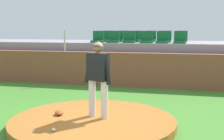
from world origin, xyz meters
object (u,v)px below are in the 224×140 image
(stadium_chair_9, at_px, (149,39))
(fielding_glove, at_px, (59,113))
(stadium_chair_3, at_px, (146,39))
(stadium_chair_11, at_px, (180,39))
(stadium_chair_5, at_px, (180,40))
(stadium_chair_8, at_px, (134,38))
(stadium_chair_10, at_px, (165,39))
(stadium_chair_0, at_px, (98,39))
(stadium_chair_2, at_px, (129,39))
(stadium_chair_13, at_px, (123,38))
(stadium_chair_16, at_px, (166,38))
(pitcher, at_px, (98,73))
(stadium_chair_15, at_px, (151,38))
(stadium_chair_7, at_px, (118,38))
(stadium_chair_4, at_px, (162,39))
(stadium_chair_14, at_px, (136,38))
(stadium_chair_12, at_px, (108,38))
(stadium_chair_1, at_px, (113,39))
(stadium_chair_6, at_px, (103,38))
(baseball, at_px, (54,130))

(stadium_chair_9, bearing_deg, fielding_glove, 80.00)
(stadium_chair_3, height_order, stadium_chair_11, same)
(stadium_chair_5, xyz_separation_m, stadium_chair_8, (-2.06, 0.93, 0.00))
(stadium_chair_3, relative_size, stadium_chair_5, 1.00)
(stadium_chair_9, relative_size, stadium_chair_10, 1.00)
(stadium_chair_0, height_order, stadium_chair_11, same)
(stadium_chair_8, bearing_deg, stadium_chair_2, 88.94)
(stadium_chair_0, height_order, stadium_chair_13, same)
(stadium_chair_10, relative_size, stadium_chair_16, 1.00)
(pitcher, distance_m, stadium_chair_11, 7.09)
(stadium_chair_5, height_order, stadium_chair_11, same)
(stadium_chair_0, relative_size, stadium_chair_15, 1.00)
(stadium_chair_7, bearing_deg, stadium_chair_10, 179.67)
(stadium_chair_4, distance_m, stadium_chair_8, 1.65)
(stadium_chair_0, bearing_deg, pitcher, 106.84)
(stadium_chair_0, bearing_deg, stadium_chair_8, -146.55)
(stadium_chair_13, relative_size, stadium_chair_14, 1.00)
(stadium_chair_5, xyz_separation_m, stadium_chair_12, (-3.49, 1.81, 0.00))
(stadium_chair_1, distance_m, stadium_chair_10, 2.26)
(stadium_chair_13, bearing_deg, stadium_chair_8, 127.29)
(stadium_chair_15, bearing_deg, stadium_chair_3, 91.64)
(stadium_chair_5, bearing_deg, stadium_chair_7, -17.95)
(stadium_chair_7, bearing_deg, stadium_chair_6, 0.50)
(stadium_chair_11, bearing_deg, stadium_chair_12, -14.83)
(pitcher, bearing_deg, stadium_chair_13, 117.31)
(stadium_chair_10, distance_m, stadium_chair_12, 2.95)
(stadium_chair_4, bearing_deg, stadium_chair_2, -1.36)
(stadium_chair_3, relative_size, stadium_chair_14, 1.00)
(baseball, bearing_deg, pitcher, 64.39)
(baseball, distance_m, stadium_chair_12, 9.24)
(stadium_chair_10, xyz_separation_m, stadium_chair_11, (0.68, 0.00, 0.00))
(stadium_chair_7, relative_size, stadium_chair_14, 1.00)
(pitcher, distance_m, stadium_chair_6, 7.14)
(stadium_chair_6, relative_size, stadium_chair_16, 1.00)
(stadium_chair_6, relative_size, stadium_chair_13, 1.00)
(stadium_chair_0, height_order, stadium_chair_8, same)
(stadium_chair_11, relative_size, stadium_chair_12, 1.00)
(baseball, xyz_separation_m, stadium_chair_5, (2.22, 7.19, 1.60))
(fielding_glove, height_order, stadium_chair_15, stadium_chair_15)
(stadium_chair_1, xyz_separation_m, stadium_chair_12, (-0.72, 1.80, 0.00))
(stadium_chair_11, distance_m, stadium_chair_12, 3.60)
(baseball, bearing_deg, stadium_chair_16, 80.35)
(stadium_chair_1, bearing_deg, stadium_chair_3, 178.80)
(stadium_chair_0, bearing_deg, baseball, 99.70)
(stadium_chair_9, bearing_deg, stadium_chair_12, -23.59)
(stadium_chair_11, bearing_deg, stadium_chair_1, 17.61)
(stadium_chair_2, distance_m, stadium_chair_15, 1.89)
(stadium_chair_6, relative_size, stadium_chair_9, 1.00)
(stadium_chair_11, relative_size, stadium_chair_13, 1.00)
(stadium_chair_5, bearing_deg, stadium_chair_2, -0.75)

